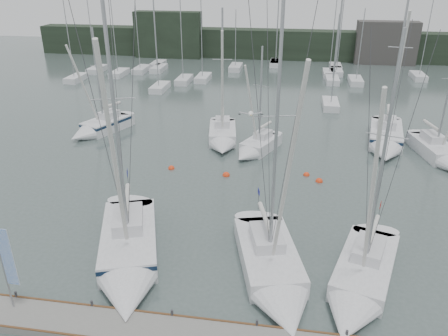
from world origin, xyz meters
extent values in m
plane|color=#485753|center=(0.00, 0.00, 0.00)|extent=(160.00, 160.00, 0.00)
cube|color=black|center=(0.00, 62.00, 2.50)|extent=(90.00, 4.00, 5.00)
cube|color=black|center=(-20.00, 60.00, 4.00)|extent=(12.00, 3.00, 8.00)
cube|color=#3E3C39|center=(18.00, 60.00, 3.50)|extent=(10.00, 3.00, 7.00)
cube|color=silver|center=(-19.62, 51.50, 0.35)|extent=(1.80, 4.50, 0.90)
cylinder|color=#96989D|center=(-19.62, 51.00, 6.33)|extent=(0.12, 0.12, 11.07)
cube|color=silver|center=(-0.24, 55.59, 0.35)|extent=(1.80, 4.50, 0.90)
cylinder|color=#96989D|center=(-0.24, 55.09, 7.13)|extent=(0.12, 0.12, 12.66)
cube|color=silver|center=(-18.50, 48.33, 0.35)|extent=(1.80, 4.50, 0.90)
cylinder|color=#96989D|center=(-18.50, 47.83, 6.05)|extent=(0.12, 0.12, 10.49)
cube|color=silver|center=(-28.05, 46.22, 0.35)|extent=(1.80, 4.50, 0.90)
cylinder|color=#96989D|center=(-28.05, 45.72, 5.82)|extent=(0.12, 0.12, 10.03)
cube|color=silver|center=(11.73, 44.90, 0.35)|extent=(1.80, 4.50, 0.90)
cylinder|color=#96989D|center=(11.73, 44.40, 5.53)|extent=(0.12, 0.12, 9.45)
cube|color=silver|center=(7.46, 32.43, 0.35)|extent=(1.80, 4.50, 0.90)
cylinder|color=#96989D|center=(7.46, 31.93, 7.00)|extent=(0.12, 0.12, 12.39)
cube|color=silver|center=(8.46, 44.94, 0.35)|extent=(1.80, 4.50, 0.90)
cylinder|color=#96989D|center=(8.46, 44.44, 5.14)|extent=(0.12, 0.12, 8.69)
cube|color=silver|center=(-21.04, 47.25, 0.35)|extent=(1.80, 4.50, 0.90)
cylinder|color=#96989D|center=(-21.04, 46.75, 5.58)|extent=(0.12, 0.12, 9.57)
cube|color=silver|center=(-14.85, 36.81, 0.35)|extent=(1.80, 4.50, 0.90)
cylinder|color=#96989D|center=(-14.85, 36.31, 6.96)|extent=(0.12, 0.12, 12.31)
cube|color=silver|center=(-6.45, 51.21, 0.35)|extent=(1.80, 4.50, 0.90)
cylinder|color=#96989D|center=(-6.45, 50.71, 5.05)|extent=(0.12, 0.12, 8.51)
cube|color=silver|center=(9.53, 53.99, 0.35)|extent=(1.80, 4.50, 0.90)
cylinder|color=#96989D|center=(9.53, 53.49, 7.39)|extent=(0.12, 0.12, 13.17)
cube|color=silver|center=(-12.66, 41.47, 0.35)|extent=(1.80, 4.50, 0.90)
cylinder|color=#96989D|center=(-12.66, 40.97, 7.70)|extent=(0.12, 0.12, 13.79)
cube|color=silver|center=(-23.52, 44.14, 0.35)|extent=(1.80, 4.50, 0.90)
cylinder|color=#96989D|center=(-23.52, 43.64, 6.63)|extent=(0.12, 0.12, 11.66)
cube|color=silver|center=(8.26, 49.10, 0.35)|extent=(1.80, 4.50, 0.90)
cylinder|color=#96989D|center=(8.26, 48.60, 7.50)|extent=(0.12, 0.12, 13.40)
cube|color=silver|center=(-0.18, 55.77, 0.35)|extent=(1.80, 4.50, 0.90)
cylinder|color=#96989D|center=(-0.18, 55.27, 7.51)|extent=(0.12, 0.12, 13.42)
cube|color=silver|center=(9.40, 50.54, 0.35)|extent=(1.80, 4.50, 0.90)
cylinder|color=#96989D|center=(9.40, 50.04, 6.71)|extent=(0.12, 0.12, 11.82)
cube|color=silver|center=(-28.52, 39.97, 0.35)|extent=(1.80, 4.50, 0.90)
cylinder|color=#96989D|center=(-28.52, 39.47, 6.30)|extent=(0.12, 0.12, 11.01)
cube|color=silver|center=(-10.19, 43.15, 0.35)|extent=(1.80, 4.50, 0.90)
cylinder|color=#96989D|center=(-10.19, 42.65, 6.07)|extent=(0.12, 0.12, 10.54)
cube|color=silver|center=(21.26, 49.28, 0.35)|extent=(1.80, 4.50, 0.90)
cylinder|color=#96989D|center=(21.26, 48.78, 6.16)|extent=(0.12, 0.12, 10.72)
cube|color=silver|center=(-6.08, 1.33, 0.48)|extent=(5.22, 7.72, 1.61)
cone|color=silver|center=(-4.45, -3.47, 0.48)|extent=(3.92, 3.88, 3.11)
cube|color=silver|center=(-6.25, 1.84, 1.66)|extent=(2.53, 3.24, 0.75)
cylinder|color=#96989D|center=(-5.92, 0.85, 7.98)|extent=(0.19, 0.19, 13.39)
cylinder|color=silver|center=(-6.53, 2.68, 2.62)|extent=(1.40, 3.38, 0.30)
cube|color=#0E1E35|center=(-6.08, 1.33, 1.02)|extent=(5.25, 7.75, 0.27)
cube|color=navy|center=(-7.29, 4.90, 3.21)|extent=(0.20, 0.55, 0.39)
cube|color=silver|center=(2.15, 1.14, 0.42)|extent=(4.55, 6.94, 1.41)
cone|color=silver|center=(3.33, -3.26, 0.42)|extent=(3.61, 3.42, 3.00)
cube|color=silver|center=(2.03, 1.60, 1.45)|extent=(2.26, 2.89, 0.66)
cylinder|color=#96989D|center=(2.27, 0.70, 7.60)|extent=(0.17, 0.17, 12.94)
cylinder|color=silver|center=(1.82, 2.38, 2.30)|extent=(1.06, 3.08, 0.26)
cube|color=navy|center=(1.27, 4.41, 2.81)|extent=(0.15, 0.49, 0.34)
cube|color=silver|center=(7.45, 1.00, 0.40)|extent=(4.40, 6.65, 1.35)
cone|color=silver|center=(6.15, -3.18, 0.40)|extent=(3.36, 3.31, 2.70)
cube|color=silver|center=(7.58, 1.43, 1.39)|extent=(2.14, 2.78, 0.63)
cylinder|color=#96989D|center=(7.32, 0.58, 7.06)|extent=(0.16, 0.16, 11.95)
cylinder|color=silver|center=(7.81, 2.17, 2.20)|extent=(1.13, 2.93, 0.25)
cube|color=#A11B15|center=(8.41, 4.10, 2.70)|extent=(0.16, 0.47, 0.32)
cube|color=silver|center=(-15.67, 20.70, 0.45)|extent=(4.21, 5.45, 1.49)
cone|color=silver|center=(-17.05, 17.51, 0.45)|extent=(3.11, 2.90, 2.49)
cube|color=silver|center=(-15.47, 21.15, 1.54)|extent=(2.03, 2.33, 0.70)
cylinder|color=#96989D|center=(-15.81, 20.38, 5.70)|extent=(0.18, 0.18, 9.02)
cylinder|color=silver|center=(-15.28, 21.59, 2.44)|extent=(1.20, 2.29, 0.28)
cube|color=#0E1E35|center=(-15.67, 20.70, 0.95)|extent=(4.24, 5.47, 0.25)
cube|color=silver|center=(-3.54, 20.12, 0.45)|extent=(3.26, 5.41, 1.50)
cone|color=silver|center=(-2.97, 16.53, 0.45)|extent=(2.81, 2.54, 2.50)
cube|color=silver|center=(-3.62, 20.61, 1.55)|extent=(1.67, 2.22, 0.70)
cylinder|color=#96989D|center=(-3.48, 19.76, 6.66)|extent=(0.18, 0.18, 10.92)
cylinder|color=silver|center=(-3.70, 21.12, 2.45)|extent=(0.66, 2.50, 0.28)
cube|color=silver|center=(0.33, 17.92, 0.40)|extent=(3.61, 4.65, 1.32)
cone|color=silver|center=(-0.87, 15.21, 0.40)|extent=(2.66, 2.48, 2.12)
cube|color=silver|center=(0.51, 18.32, 1.37)|extent=(1.74, 1.99, 0.62)
cylinder|color=#96989D|center=(0.21, 17.64, 5.20)|extent=(0.16, 0.16, 8.29)
cylinder|color=silver|center=(0.66, 18.67, 2.16)|extent=(1.04, 1.95, 0.25)
cube|color=silver|center=(11.99, 22.00, 0.50)|extent=(3.89, 6.95, 1.66)
cone|color=silver|center=(11.24, 17.36, 0.50)|extent=(3.29, 3.24, 2.88)
cube|color=silver|center=(12.08, 22.54, 1.72)|extent=(1.98, 2.85, 0.77)
cylinder|color=#96989D|center=(11.92, 21.53, 7.65)|extent=(0.20, 0.20, 12.64)
cylinder|color=silver|center=(12.21, 23.29, 2.71)|extent=(0.82, 3.22, 0.31)
cube|color=#0E1E35|center=(11.99, 22.00, 1.05)|extent=(3.92, 6.97, 0.28)
cube|color=silver|center=(15.64, 19.27, 0.43)|extent=(3.51, 5.88, 1.45)
cube|color=silver|center=(15.54, 19.74, 1.50)|extent=(1.76, 2.43, 0.68)
cylinder|color=silver|center=(15.41, 20.34, 2.36)|extent=(0.83, 2.68, 0.27)
sphere|color=red|center=(-1.93, 12.07, 0.00)|extent=(0.60, 0.60, 0.60)
sphere|color=red|center=(4.46, 13.15, 0.00)|extent=(0.52, 0.52, 0.52)
sphere|color=red|center=(-6.65, 12.64, 0.00)|extent=(0.54, 0.54, 0.54)
cylinder|color=#96989D|center=(-9.73, -4.70, 2.69)|extent=(0.09, 0.09, 4.58)
cube|color=blue|center=(-9.38, -4.72, 3.35)|extent=(0.61, 0.06, 3.06)
ellipsoid|color=white|center=(1.03, 0.40, 9.05)|extent=(0.30, 0.49, 0.21)
cube|color=gray|center=(0.74, 0.36, 9.07)|extent=(0.49, 0.21, 0.12)
cube|color=gray|center=(1.33, 0.44, 9.07)|extent=(0.49, 0.21, 0.12)
sphere|color=red|center=(5.43, 12.15, 0.00)|extent=(0.57, 0.57, 0.57)
camera|label=1|loc=(2.90, -19.18, 15.35)|focal=35.00mm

